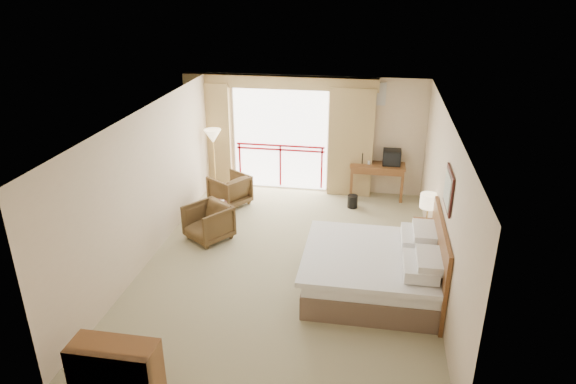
% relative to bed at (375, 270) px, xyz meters
% --- Properties ---
extents(floor, '(7.00, 7.00, 0.00)m').
position_rel_bed_xyz_m(floor, '(-1.50, 0.60, -0.38)').
color(floor, gray).
rests_on(floor, ground).
extents(ceiling, '(7.00, 7.00, 0.00)m').
position_rel_bed_xyz_m(ceiling, '(-1.50, 0.60, 2.32)').
color(ceiling, white).
rests_on(ceiling, wall_back).
extents(wall_back, '(5.00, 0.00, 5.00)m').
position_rel_bed_xyz_m(wall_back, '(-1.50, 4.10, 0.97)').
color(wall_back, beige).
rests_on(wall_back, ground).
extents(wall_front, '(5.00, 0.00, 5.00)m').
position_rel_bed_xyz_m(wall_front, '(-1.50, -2.90, 0.97)').
color(wall_front, beige).
rests_on(wall_front, ground).
extents(wall_left, '(0.00, 7.00, 7.00)m').
position_rel_bed_xyz_m(wall_left, '(-4.00, 0.60, 0.97)').
color(wall_left, beige).
rests_on(wall_left, ground).
extents(wall_right, '(0.00, 7.00, 7.00)m').
position_rel_bed_xyz_m(wall_right, '(1.00, 0.60, 0.97)').
color(wall_right, beige).
rests_on(wall_right, ground).
extents(balcony_door, '(2.40, 0.00, 2.40)m').
position_rel_bed_xyz_m(balcony_door, '(-2.30, 4.08, 0.82)').
color(balcony_door, white).
rests_on(balcony_door, wall_back).
extents(balcony_railing, '(2.09, 0.03, 1.02)m').
position_rel_bed_xyz_m(balcony_railing, '(-2.30, 4.06, 0.44)').
color(balcony_railing, '#A80E1B').
rests_on(balcony_railing, wall_back).
extents(curtain_left, '(1.00, 0.26, 2.50)m').
position_rel_bed_xyz_m(curtain_left, '(-3.95, 3.95, 0.87)').
color(curtain_left, olive).
rests_on(curtain_left, wall_back).
extents(curtain_right, '(1.00, 0.26, 2.50)m').
position_rel_bed_xyz_m(curtain_right, '(-0.65, 3.95, 0.87)').
color(curtain_right, olive).
rests_on(curtain_right, wall_back).
extents(valance, '(4.40, 0.22, 0.28)m').
position_rel_bed_xyz_m(valance, '(-2.30, 3.98, 2.17)').
color(valance, olive).
rests_on(valance, wall_back).
extents(hvac_vent, '(0.50, 0.04, 0.50)m').
position_rel_bed_xyz_m(hvac_vent, '(-0.20, 4.07, 1.97)').
color(hvac_vent, silver).
rests_on(hvac_vent, wall_back).
extents(bed, '(2.13, 2.06, 0.97)m').
position_rel_bed_xyz_m(bed, '(0.00, 0.00, 0.00)').
color(bed, brown).
rests_on(bed, floor).
extents(headboard, '(0.06, 2.10, 1.30)m').
position_rel_bed_xyz_m(headboard, '(0.96, 0.00, 0.27)').
color(headboard, brown).
rests_on(headboard, wall_right).
extents(framed_art, '(0.04, 0.72, 0.60)m').
position_rel_bed_xyz_m(framed_art, '(0.97, 0.00, 1.47)').
color(framed_art, black).
rests_on(framed_art, wall_right).
extents(nightstand, '(0.46, 0.55, 0.64)m').
position_rel_bed_xyz_m(nightstand, '(0.88, 1.29, -0.06)').
color(nightstand, brown).
rests_on(nightstand, floor).
extents(table_lamp, '(0.31, 0.31, 0.54)m').
position_rel_bed_xyz_m(table_lamp, '(0.88, 1.34, 0.68)').
color(table_lamp, tan).
rests_on(table_lamp, nightstand).
extents(phone, '(0.23, 0.20, 0.09)m').
position_rel_bed_xyz_m(phone, '(0.83, 1.14, 0.31)').
color(phone, black).
rests_on(phone, nightstand).
extents(desk, '(1.22, 0.59, 0.80)m').
position_rel_bed_xyz_m(desk, '(-0.02, 3.93, 0.25)').
color(desk, brown).
rests_on(desk, floor).
extents(tv, '(0.39, 0.31, 0.36)m').
position_rel_bed_xyz_m(tv, '(0.28, 3.87, 0.60)').
color(tv, black).
rests_on(tv, desk).
extents(coffee_maker, '(0.13, 0.13, 0.26)m').
position_rel_bed_xyz_m(coffee_maker, '(-0.37, 3.88, 0.55)').
color(coffee_maker, black).
rests_on(coffee_maker, desk).
extents(cup, '(0.08, 0.08, 0.09)m').
position_rel_bed_xyz_m(cup, '(-0.22, 3.83, 0.46)').
color(cup, white).
rests_on(cup, desk).
extents(wastebasket, '(0.27, 0.27, 0.28)m').
position_rel_bed_xyz_m(wastebasket, '(-0.52, 3.18, -0.24)').
color(wastebasket, black).
rests_on(wastebasket, floor).
extents(armchair_far, '(1.04, 1.03, 0.69)m').
position_rel_bed_xyz_m(armchair_far, '(-3.22, 2.89, -0.38)').
color(armchair_far, '#45311B').
rests_on(armchair_far, floor).
extents(armchair_near, '(1.06, 1.07, 0.70)m').
position_rel_bed_xyz_m(armchair_near, '(-3.18, 1.24, -0.38)').
color(armchair_near, '#45311B').
rests_on(armchair_near, floor).
extents(side_table, '(0.44, 0.44, 0.48)m').
position_rel_bed_xyz_m(side_table, '(-3.21, 1.85, -0.05)').
color(side_table, black).
rests_on(side_table, floor).
extents(book, '(0.21, 0.25, 0.02)m').
position_rel_bed_xyz_m(book, '(-3.21, 1.85, 0.11)').
color(book, white).
rests_on(book, side_table).
extents(floor_lamp, '(0.39, 0.39, 1.53)m').
position_rel_bed_xyz_m(floor_lamp, '(-3.75, 3.51, 0.94)').
color(floor_lamp, tan).
rests_on(floor_lamp, floor).
extents(dresser, '(1.06, 0.45, 0.71)m').
position_rel_bed_xyz_m(dresser, '(-3.06, -2.78, -0.02)').
color(dresser, brown).
rests_on(dresser, floor).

